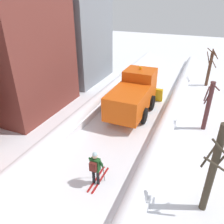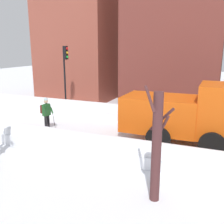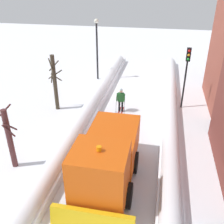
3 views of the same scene
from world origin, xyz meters
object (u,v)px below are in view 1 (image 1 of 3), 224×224
at_px(plow_truck, 134,94).
at_px(bare_tree_mid, 208,106).
at_px(skier, 95,167).
at_px(bare_tree_far, 210,67).
at_px(bare_tree_near, 213,169).

xyz_separation_m(plow_truck, bare_tree_mid, (4.96, -0.34, 0.21)).
bearing_deg(skier, bare_tree_far, 74.98).
bearing_deg(bare_tree_near, skier, -173.88).
relative_size(bare_tree_near, bare_tree_mid, 1.19).
height_order(skier, bare_tree_far, bare_tree_far).
height_order(bare_tree_near, bare_tree_far, bare_tree_near).
distance_m(plow_truck, bare_tree_far, 9.42).
bearing_deg(bare_tree_near, bare_tree_far, 91.90).
height_order(skier, bare_tree_near, bare_tree_near).
distance_m(skier, bare_tree_far, 16.05).
distance_m(plow_truck, skier, 7.42).
relative_size(bare_tree_near, bare_tree_far, 1.12).
bearing_deg(plow_truck, bare_tree_near, -52.52).
xyz_separation_m(plow_truck, bare_tree_near, (5.27, -6.88, 0.62)).
bearing_deg(plow_truck, bare_tree_mid, -3.92).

